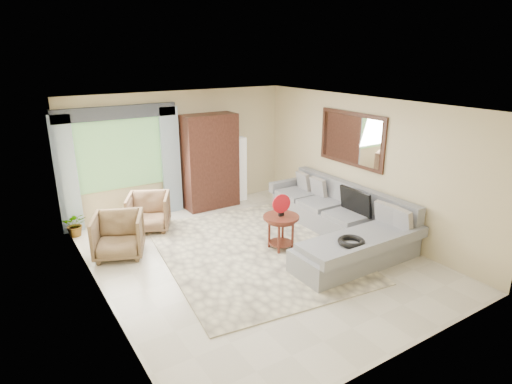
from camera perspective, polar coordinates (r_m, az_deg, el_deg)
ground at (r=7.46m, az=-0.17°, el=-8.73°), size 6.00×6.00×0.00m
area_rug at (r=7.68m, az=-0.60°, el=-7.82°), size 3.47×4.34×0.02m
sectional_sofa at (r=8.23m, az=11.07°, el=-4.24°), size 2.30×3.46×0.90m
tv_screen at (r=8.18m, az=13.13°, el=-1.24°), size 0.14×0.74×0.48m
garden_hose at (r=6.91m, az=12.59°, el=-6.46°), size 0.43×0.43×0.09m
coffee_table at (r=7.63m, az=3.33°, el=-5.33°), size 0.64×0.64×0.64m
red_disc at (r=7.43m, az=3.41°, el=-1.56°), size 0.34×0.09×0.34m
armchair_left at (r=7.75m, az=-17.86°, el=-5.52°), size 1.06×1.08×0.76m
armchair_right at (r=8.71m, az=-14.11°, el=-2.60°), size 1.05×1.07×0.73m
potted_plant at (r=8.89m, az=-22.94°, el=-3.98°), size 0.51×0.47×0.48m
armoire at (r=9.58m, az=-6.15°, el=4.06°), size 1.20×0.55×2.10m
floor_lamp at (r=10.07m, az=-2.18°, el=3.10°), size 0.24×0.24×1.50m
window at (r=9.08m, az=-17.75°, el=4.77°), size 1.80×0.04×1.40m
curtain_left at (r=8.86m, az=-23.97°, el=2.05°), size 0.40×0.08×2.30m
curtain_right at (r=9.37m, az=-11.27°, el=4.11°), size 0.40×0.08×2.30m
valance at (r=8.87m, az=-18.16°, el=10.03°), size 2.40×0.12×0.26m
wall_mirror at (r=8.63m, az=12.57°, el=6.92°), size 0.05×1.70×1.05m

